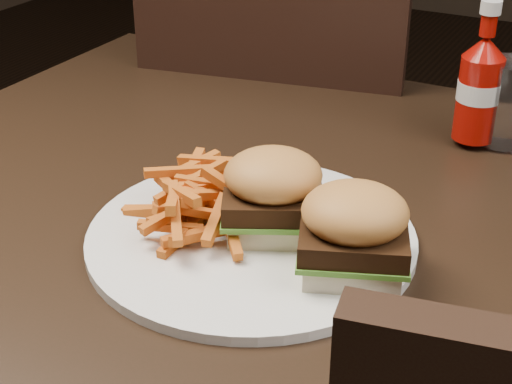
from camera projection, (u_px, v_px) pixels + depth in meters
The scene contains 8 objects.
dining_table at pixel (371, 231), 0.82m from camera, with size 1.20×0.80×0.04m, color black.
chair_far at pixel (295, 204), 1.48m from camera, with size 0.43×0.43×0.04m, color black.
plate at pixel (251, 237), 0.76m from camera, with size 0.32×0.32×0.01m, color white.
sandwich_half_a at pixel (272, 220), 0.76m from camera, with size 0.08×0.08×0.02m, color beige.
sandwich_half_b at pixel (352, 260), 0.70m from camera, with size 0.08×0.08×0.02m, color beige.
fries_pile at pixel (200, 197), 0.78m from camera, with size 0.12×0.12×0.05m, color #C44808, non-canonical shape.
ketchup_bottle at pixel (478, 98), 0.94m from camera, with size 0.05×0.05×0.10m, color #9C0C05.
tumbler at pixel (508, 102), 0.94m from camera, with size 0.06×0.06×0.10m, color white.
Camera 1 is at (0.22, -0.68, 1.16)m, focal length 55.00 mm.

